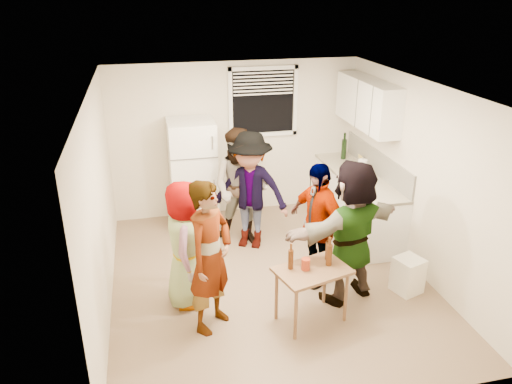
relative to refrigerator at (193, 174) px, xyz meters
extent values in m
cube|color=white|center=(0.00, 0.00, 0.00)|extent=(0.70, 0.70, 1.70)
cube|color=white|center=(2.45, -0.73, -0.42)|extent=(0.60, 2.20, 0.86)
cube|color=#BAB199|center=(2.45, -0.73, 0.03)|extent=(0.64, 2.22, 0.04)
cube|color=#B2AFA4|center=(2.74, -0.73, 0.23)|extent=(0.03, 2.20, 0.36)
cube|color=white|center=(2.58, -0.53, 1.10)|extent=(0.34, 1.60, 0.70)
cylinder|color=white|center=(2.43, -0.86, 0.05)|extent=(0.13, 0.13, 0.29)
cylinder|color=black|center=(2.50, 0.03, 0.05)|extent=(0.08, 0.08, 0.33)
cylinder|color=#47230C|center=(2.35, -1.10, 0.05)|extent=(0.05, 0.05, 0.21)
cylinder|color=#2216AB|center=(2.19, -1.40, 0.05)|extent=(0.08, 0.08, 0.11)
cube|color=#E0C159|center=(2.67, -0.31, 0.12)|extent=(0.02, 0.17, 0.15)
cube|color=white|center=(2.37, -2.52, -0.60)|extent=(0.39, 0.39, 0.46)
cylinder|color=#47230C|center=(1.21, -2.76, -0.18)|extent=(0.07, 0.07, 0.25)
cylinder|color=#993117|center=(0.93, -2.79, -0.18)|extent=(0.10, 0.10, 0.13)
imported|color=gray|center=(-0.32, -2.13, -0.85)|extent=(1.69, 1.06, 0.50)
imported|color=#141933|center=(-0.10, -2.64, -0.85)|extent=(1.73, 1.66, 0.42)
imported|color=#523528|center=(0.60, -0.77, -0.85)|extent=(1.58, 1.94, 0.66)
imported|color=#414147|center=(0.71, -0.91, -0.85)|extent=(1.79, 2.05, 0.64)
imported|color=black|center=(1.32, -2.02, -0.85)|extent=(1.86, 1.51, 0.40)
imported|color=#DA9047|center=(1.60, -2.46, -0.85)|extent=(2.15, 2.23, 0.53)
camera|label=1|loc=(-0.67, -7.30, 2.75)|focal=35.00mm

